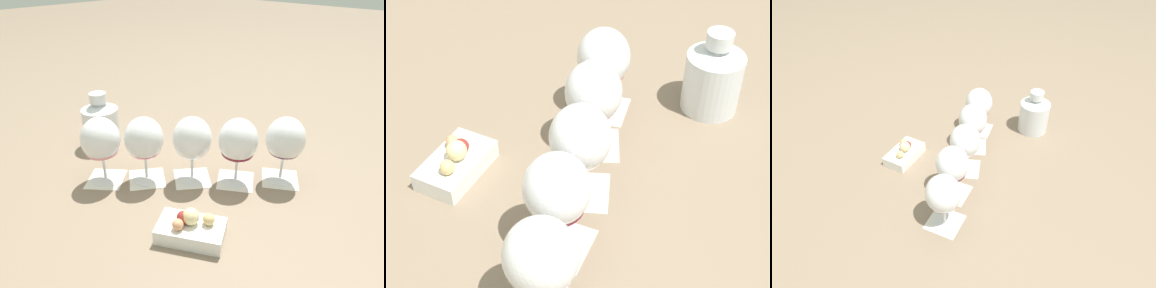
{
  "view_description": "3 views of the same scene",
  "coord_description": "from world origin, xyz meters",
  "views": [
    {
      "loc": [
        0.51,
        -0.55,
        0.51
      ],
      "look_at": [
        -0.0,
        0.0,
        0.11
      ],
      "focal_mm": 32.0,
      "sensor_mm": 36.0,
      "label": 1
    },
    {
      "loc": [
        0.4,
        0.56,
        0.72
      ],
      "look_at": [
        -0.0,
        0.0,
        0.11
      ],
      "focal_mm": 55.0,
      "sensor_mm": 36.0,
      "label": 2
    },
    {
      "loc": [
        0.46,
        0.71,
        0.8
      ],
      "look_at": [
        -0.0,
        0.0,
        0.11
      ],
      "focal_mm": 32.0,
      "sensor_mm": 36.0,
      "label": 3
    }
  ],
  "objects": [
    {
      "name": "tasting_card_0",
      "position": [
        -0.17,
        -0.15,
        0.0
      ],
      "size": [
        0.13,
        0.13,
        0.0
      ],
      "color": "silver",
      "rests_on": "ground_plane"
    },
    {
      "name": "tasting_card_4",
      "position": [
        0.17,
        0.16,
        0.0
      ],
      "size": [
        0.13,
        0.13,
        0.0
      ],
      "color": "silver",
      "rests_on": "ground_plane"
    },
    {
      "name": "tasting_card_3",
      "position": [
        0.09,
        0.07,
        0.0
      ],
      "size": [
        0.13,
        0.13,
        0.0
      ],
      "color": "silver",
      "rests_on": "ground_plane"
    },
    {
      "name": "snack_dish",
      "position": [
        0.14,
        -0.16,
        0.02
      ],
      "size": [
        0.16,
        0.14,
        0.07
      ],
      "color": "white",
      "rests_on": "ground_plane"
    },
    {
      "name": "wine_glass_0",
      "position": [
        -0.17,
        -0.15,
        0.11
      ],
      "size": [
        0.1,
        0.1,
        0.18
      ],
      "color": "white",
      "rests_on": "tasting_card_0"
    },
    {
      "name": "wine_glass_3",
      "position": [
        0.09,
        0.07,
        0.11
      ],
      "size": [
        0.1,
        0.1,
        0.18
      ],
      "color": "white",
      "rests_on": "tasting_card_3"
    },
    {
      "name": "wine_glass_2",
      "position": [
        -0.01,
        0.01,
        0.11
      ],
      "size": [
        0.1,
        0.1,
        0.18
      ],
      "color": "white",
      "rests_on": "tasting_card_2"
    },
    {
      "name": "tasting_card_2",
      "position": [
        -0.01,
        0.01,
        0.0
      ],
      "size": [
        0.13,
        0.13,
        0.0
      ],
      "color": "silver",
      "rests_on": "ground_plane"
    },
    {
      "name": "ceramic_vase",
      "position": [
        -0.35,
        -0.04,
        0.07
      ],
      "size": [
        0.11,
        0.11,
        0.17
      ],
      "color": "silver",
      "rests_on": "ground_plane"
    },
    {
      "name": "tasting_card_1",
      "position": [
        -0.09,
        -0.08,
        0.0
      ],
      "size": [
        0.13,
        0.13,
        0.0
      ],
      "color": "silver",
      "rests_on": "ground_plane"
    },
    {
      "name": "wine_glass_1",
      "position": [
        -0.09,
        -0.08,
        0.11
      ],
      "size": [
        0.1,
        0.1,
        0.18
      ],
      "color": "white",
      "rests_on": "tasting_card_1"
    },
    {
      "name": "wine_glass_4",
      "position": [
        0.17,
        0.16,
        0.11
      ],
      "size": [
        0.1,
        0.1,
        0.18
      ],
      "color": "white",
      "rests_on": "tasting_card_4"
    },
    {
      "name": "ground_plane",
      "position": [
        0.0,
        0.0,
        0.0
      ],
      "size": [
        8.0,
        8.0,
        0.0
      ],
      "primitive_type": "plane",
      "color": "#7F6B56"
    }
  ]
}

